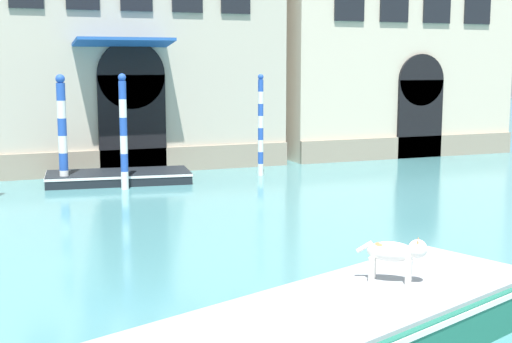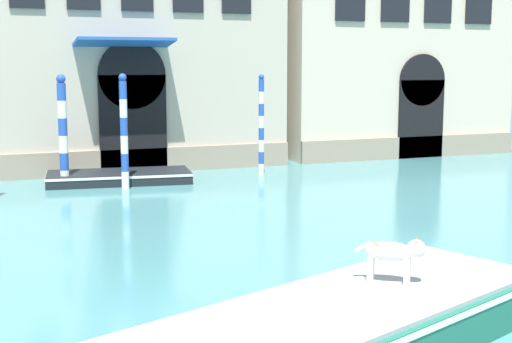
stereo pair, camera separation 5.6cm
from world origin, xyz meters
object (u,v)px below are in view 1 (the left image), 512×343
Objects in this scene: mooring_pole_0 at (62,131)px; mooring_pole_2 at (261,125)px; dog_on_deck at (396,253)px; mooring_pole_3 at (124,131)px; boat_moored_near_palazzo at (119,177)px.

mooring_pole_0 is 1.01× the size of mooring_pole_2.
mooring_pole_0 reaches higher than mooring_pole_2.
mooring_pole_3 reaches higher than dog_on_deck.
mooring_pole_3 is at bearing -31.15° from mooring_pole_0.
mooring_pole_2 is at bearing 4.10° from boat_moored_near_palazzo.
mooring_pole_0 is at bearing 148.85° from mooring_pole_3.
dog_on_deck reaches higher than boat_moored_near_palazzo.
boat_moored_near_palazzo is 5.13m from mooring_pole_2.
dog_on_deck is at bearing -103.98° from mooring_pole_2.
mooring_pole_0 is 0.99× the size of mooring_pole_3.
boat_moored_near_palazzo is 2.06m from mooring_pole_3.
boat_moored_near_palazzo is at bearing 88.01° from mooring_pole_3.
mooring_pole_3 is (1.71, -1.03, 0.01)m from mooring_pole_0.
mooring_pole_3 reaches higher than boat_moored_near_palazzo.
mooring_pole_0 is at bearing 139.51° from dog_on_deck.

